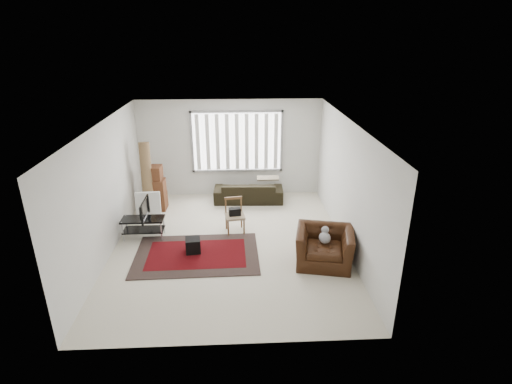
% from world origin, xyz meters
% --- Properties ---
extents(room, '(6.00, 6.02, 2.71)m').
position_xyz_m(room, '(0.03, 0.51, 1.76)').
color(room, beige).
rests_on(room, ground).
extents(persian_rug, '(2.60, 1.76, 0.02)m').
position_xyz_m(persian_rug, '(-0.69, -0.38, 0.01)').
color(persian_rug, black).
rests_on(persian_rug, ground).
extents(tv_stand, '(0.94, 0.42, 0.47)m').
position_xyz_m(tv_stand, '(-1.95, 0.47, 0.34)').
color(tv_stand, black).
rests_on(tv_stand, ground).
extents(tv, '(0.10, 0.76, 0.44)m').
position_xyz_m(tv, '(-1.95, 0.47, 0.69)').
color(tv, black).
rests_on(tv, tv_stand).
extents(subwoofer, '(0.34, 0.34, 0.31)m').
position_xyz_m(subwoofer, '(-0.77, -0.27, 0.17)').
color(subwoofer, black).
rests_on(subwoofer, persian_rug).
extents(moving_boxes, '(0.50, 0.46, 1.18)m').
position_xyz_m(moving_boxes, '(-1.92, 2.03, 0.55)').
color(moving_boxes, '#59321C').
rests_on(moving_boxes, ground).
extents(white_flatpack, '(0.60, 0.20, 0.76)m').
position_xyz_m(white_flatpack, '(-2.00, 1.30, 0.38)').
color(white_flatpack, silver).
rests_on(white_flatpack, ground).
extents(rolled_rug, '(0.34, 0.60, 1.84)m').
position_xyz_m(rolled_rug, '(-2.10, 1.88, 0.92)').
color(rolled_rug, brown).
rests_on(rolled_rug, ground).
extents(sofa, '(1.91, 0.89, 0.72)m').
position_xyz_m(sofa, '(0.49, 2.45, 0.36)').
color(sofa, black).
rests_on(sofa, ground).
extents(side_chair, '(0.49, 0.49, 0.81)m').
position_xyz_m(side_chair, '(0.11, 0.65, 0.45)').
color(side_chair, '#847156').
rests_on(side_chair, ground).
extents(armchair, '(1.29, 1.18, 0.83)m').
position_xyz_m(armchair, '(1.90, -0.80, 0.42)').
color(armchair, black).
rests_on(armchair, ground).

